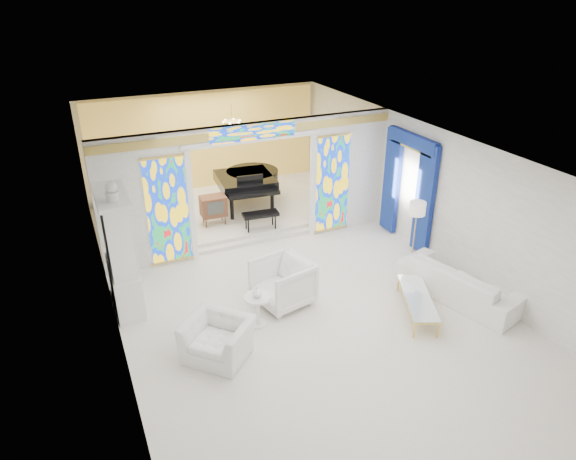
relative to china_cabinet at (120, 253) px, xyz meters
name	(u,v)px	position (x,y,z in m)	size (l,w,h in m)	color
floor	(288,284)	(3.22, -0.60, -1.17)	(12.00, 12.00, 0.00)	white
ceiling	(289,147)	(3.22, -0.60, 1.83)	(7.00, 12.00, 0.02)	white
wall_back	(206,142)	(3.22, 5.40, 0.33)	(7.00, 0.02, 3.00)	white
wall_front	(526,442)	(3.22, -6.60, 0.33)	(7.00, 0.02, 3.00)	white
wall_left	(106,255)	(-0.28, -0.60, 0.33)	(0.02, 12.00, 3.00)	white
wall_right	(431,193)	(6.72, -0.60, 0.33)	(0.02, 12.00, 3.00)	white
partition_wall	(253,181)	(3.22, 1.40, 0.48)	(7.00, 0.22, 3.00)	white
stained_glass_left	(168,211)	(1.19, 1.29, 0.13)	(0.90, 0.04, 2.40)	gold
stained_glass_right	(332,184)	(5.25, 1.29, 0.13)	(0.90, 0.04, 2.40)	gold
stained_glass_transom	(253,132)	(3.22, 1.29, 1.65)	(2.00, 0.04, 0.34)	gold
alcove_platform	(228,209)	(3.22, 3.50, -1.08)	(6.80, 3.80, 0.18)	white
gold_curtain_back	(207,143)	(3.22, 5.28, 0.33)	(6.70, 0.10, 2.90)	#E7B950
chandelier	(232,122)	(3.42, 3.40, 1.38)	(0.48, 0.48, 0.30)	gold
blue_drapes	(408,181)	(6.62, 0.10, 0.41)	(0.14, 1.85, 2.65)	navy
china_cabinet	(120,253)	(0.00, 0.00, 0.00)	(0.56, 1.46, 2.72)	white
armchair_left	(218,339)	(1.18, -2.21, -0.82)	(1.06, 0.93, 0.69)	white
armchair_right	(283,283)	(2.83, -1.18, -0.70)	(1.00, 1.02, 0.93)	white
sofa	(461,282)	(6.17, -2.46, -0.81)	(2.48, 0.97, 0.72)	silver
side_table	(258,306)	(2.12, -1.65, -0.76)	(0.64, 0.64, 0.62)	white
vase	(257,292)	(2.12, -1.65, -0.45)	(0.19, 0.19, 0.19)	white
coffee_table	(418,298)	(5.05, -2.55, -0.83)	(1.15, 1.72, 0.37)	white
floor_lamp	(417,211)	(6.18, -0.86, 0.09)	(0.47, 0.47, 1.48)	gold
grand_piano	(249,180)	(3.82, 3.38, -0.25)	(1.90, 2.80, 1.10)	black
tv_console	(213,206)	(2.56, 2.59, -0.51)	(0.65, 0.46, 0.74)	brown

